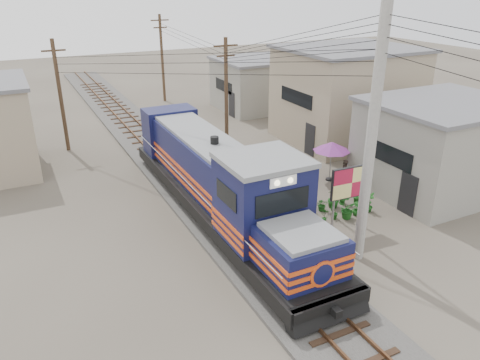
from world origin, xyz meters
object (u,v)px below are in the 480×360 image
locomotive (221,183)px  billboard (351,184)px  market_umbrella (332,147)px  vendor (344,173)px

locomotive → billboard: (4.49, -3.50, 0.41)m
market_umbrella → vendor: (0.17, -0.98, -1.20)m
billboard → market_umbrella: size_ratio=1.36×
market_umbrella → vendor: market_umbrella is taller
billboard → vendor: size_ratio=2.02×
locomotive → market_umbrella: (7.18, 1.41, 0.15)m
vendor → locomotive: bearing=-39.1°
locomotive → billboard: size_ratio=5.58×
vendor → market_umbrella: bearing=-122.8°
market_umbrella → vendor: size_ratio=1.48×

